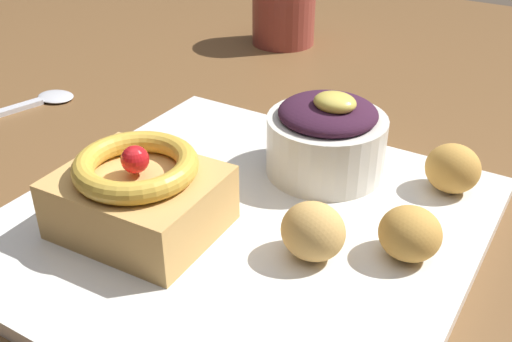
{
  "coord_description": "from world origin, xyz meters",
  "views": [
    {
      "loc": [
        0.21,
        -0.47,
        0.98
      ],
      "look_at": [
        0.02,
        -0.16,
        0.77
      ],
      "focal_mm": 42.13,
      "sensor_mm": 36.0,
      "label": 1
    }
  ],
  "objects_px": {
    "berry_ramekin": "(327,137)",
    "coffee_mug": "(284,7)",
    "fritter_front": "(453,168)",
    "spoon": "(31,104)",
    "fritter_back": "(410,233)",
    "front_plate": "(241,225)",
    "fritter_middle": "(313,231)",
    "cake_slice": "(139,194)"
  },
  "relations": [
    {
      "from": "front_plate",
      "to": "fritter_front",
      "type": "distance_m",
      "value": 0.16
    },
    {
      "from": "berry_ramekin",
      "to": "coffee_mug",
      "type": "distance_m",
      "value": 0.35
    },
    {
      "from": "fritter_back",
      "to": "front_plate",
      "type": "bearing_deg",
      "value": -169.97
    },
    {
      "from": "cake_slice",
      "to": "fritter_front",
      "type": "xyz_separation_m",
      "value": [
        0.16,
        0.16,
        -0.01
      ]
    },
    {
      "from": "spoon",
      "to": "front_plate",
      "type": "bearing_deg",
      "value": -87.92
    },
    {
      "from": "spoon",
      "to": "fritter_front",
      "type": "bearing_deg",
      "value": -68.86
    },
    {
      "from": "berry_ramekin",
      "to": "spoon",
      "type": "bearing_deg",
      "value": -176.54
    },
    {
      "from": "front_plate",
      "to": "fritter_front",
      "type": "bearing_deg",
      "value": 44.57
    },
    {
      "from": "berry_ramekin",
      "to": "coffee_mug",
      "type": "xyz_separation_m",
      "value": [
        -0.2,
        0.29,
        0.0
      ]
    },
    {
      "from": "cake_slice",
      "to": "fritter_back",
      "type": "relative_size",
      "value": 2.68
    },
    {
      "from": "berry_ramekin",
      "to": "fritter_back",
      "type": "height_order",
      "value": "berry_ramekin"
    },
    {
      "from": "spoon",
      "to": "fritter_back",
      "type": "bearing_deg",
      "value": -81.65
    },
    {
      "from": "front_plate",
      "to": "fritter_front",
      "type": "height_order",
      "value": "fritter_front"
    },
    {
      "from": "front_plate",
      "to": "coffee_mug",
      "type": "distance_m",
      "value": 0.42
    },
    {
      "from": "cake_slice",
      "to": "coffee_mug",
      "type": "distance_m",
      "value": 0.44
    },
    {
      "from": "cake_slice",
      "to": "fritter_front",
      "type": "bearing_deg",
      "value": 43.43
    },
    {
      "from": "fritter_front",
      "to": "fritter_back",
      "type": "distance_m",
      "value": 0.09
    },
    {
      "from": "front_plate",
      "to": "fritter_middle",
      "type": "height_order",
      "value": "fritter_middle"
    },
    {
      "from": "fritter_middle",
      "to": "fritter_back",
      "type": "distance_m",
      "value": 0.06
    },
    {
      "from": "cake_slice",
      "to": "fritter_back",
      "type": "xyz_separation_m",
      "value": [
        0.16,
        0.06,
        -0.01
      ]
    },
    {
      "from": "fritter_middle",
      "to": "berry_ramekin",
      "type": "bearing_deg",
      "value": 111.42
    },
    {
      "from": "fritter_front",
      "to": "coffee_mug",
      "type": "distance_m",
      "value": 0.39
    },
    {
      "from": "berry_ramekin",
      "to": "fritter_back",
      "type": "bearing_deg",
      "value": -37.03
    },
    {
      "from": "fritter_front",
      "to": "fritter_back",
      "type": "height_order",
      "value": "fritter_front"
    },
    {
      "from": "fritter_middle",
      "to": "spoon",
      "type": "bearing_deg",
      "value": 167.25
    },
    {
      "from": "fritter_middle",
      "to": "spoon",
      "type": "xyz_separation_m",
      "value": [
        -0.36,
        0.08,
        -0.03
      ]
    },
    {
      "from": "cake_slice",
      "to": "coffee_mug",
      "type": "height_order",
      "value": "coffee_mug"
    },
    {
      "from": "fritter_front",
      "to": "coffee_mug",
      "type": "relative_size",
      "value": 0.43
    },
    {
      "from": "fritter_front",
      "to": "coffee_mug",
      "type": "bearing_deg",
      "value": 137.64
    },
    {
      "from": "fritter_back",
      "to": "cake_slice",
      "type": "bearing_deg",
      "value": -158.63
    },
    {
      "from": "front_plate",
      "to": "fritter_front",
      "type": "xyz_separation_m",
      "value": [
        0.11,
        0.11,
        0.02
      ]
    },
    {
      "from": "cake_slice",
      "to": "berry_ramekin",
      "type": "height_order",
      "value": "berry_ramekin"
    },
    {
      "from": "berry_ramekin",
      "to": "fritter_front",
      "type": "height_order",
      "value": "berry_ramekin"
    },
    {
      "from": "front_plate",
      "to": "fritter_middle",
      "type": "distance_m",
      "value": 0.07
    },
    {
      "from": "spoon",
      "to": "fritter_middle",
      "type": "bearing_deg",
      "value": -87.5
    },
    {
      "from": "cake_slice",
      "to": "berry_ramekin",
      "type": "bearing_deg",
      "value": 61.31
    },
    {
      "from": "fritter_middle",
      "to": "fritter_back",
      "type": "height_order",
      "value": "fritter_middle"
    },
    {
      "from": "cake_slice",
      "to": "coffee_mug",
      "type": "relative_size",
      "value": 1.14
    },
    {
      "from": "fritter_front",
      "to": "spoon",
      "type": "bearing_deg",
      "value": -174.1
    },
    {
      "from": "fritter_back",
      "to": "spoon",
      "type": "relative_size",
      "value": 0.32
    },
    {
      "from": "fritter_middle",
      "to": "fritter_back",
      "type": "relative_size",
      "value": 1.05
    },
    {
      "from": "front_plate",
      "to": "fritter_middle",
      "type": "bearing_deg",
      "value": -10.7
    }
  ]
}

